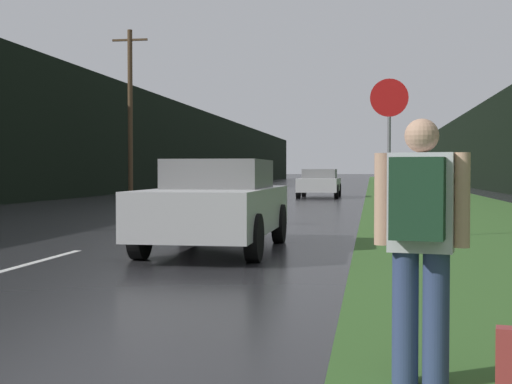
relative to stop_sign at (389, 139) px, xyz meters
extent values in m
cube|color=#386028|center=(2.38, 27.69, -1.94)|extent=(6.00, 240.00, 0.02)
cube|color=silver|center=(-5.18, -4.35, -1.95)|extent=(0.12, 3.00, 0.01)
cube|color=silver|center=(-5.18, 2.65, -1.95)|extent=(0.12, 3.00, 0.01)
cube|color=silver|center=(-5.18, 9.65, -1.95)|extent=(0.12, 3.00, 0.01)
cube|color=black|center=(-15.75, 37.69, 1.33)|extent=(2.00, 140.00, 6.57)
cube|color=black|center=(8.38, 37.69, 1.13)|extent=(2.00, 140.00, 6.17)
cylinder|color=#4C3823|center=(-12.19, 19.93, 2.21)|extent=(0.24, 0.24, 8.33)
cube|color=#4C3823|center=(-12.19, 19.93, 5.88)|extent=(1.80, 0.10, 0.10)
cylinder|color=slate|center=(0.00, 0.00, -0.76)|extent=(0.07, 0.07, 2.39)
cylinder|color=#B71414|center=(0.00, 0.00, 0.81)|extent=(0.74, 0.02, 0.74)
cylinder|color=navy|center=(-0.13, -9.64, -1.53)|extent=(0.16, 0.16, 0.84)
cylinder|color=navy|center=(0.05, -9.67, -1.53)|extent=(0.16, 0.16, 0.84)
cube|color=silver|center=(-0.04, -9.65, -0.81)|extent=(0.42, 0.28, 0.61)
sphere|color=tan|center=(-0.04, -9.65, -0.40)|extent=(0.21, 0.21, 0.21)
cylinder|color=tan|center=(-0.27, -9.61, -0.79)|extent=(0.09, 0.09, 0.57)
cylinder|color=tan|center=(0.20, -9.70, -0.79)|extent=(0.09, 0.09, 0.57)
cube|color=#193823|center=(-0.07, -9.85, -0.78)|extent=(0.34, 0.23, 0.48)
cube|color=#BCBCBC|center=(-2.90, -2.41, -1.27)|extent=(1.83, 4.64, 0.72)
cube|color=slate|center=(-2.90, -2.18, -0.67)|extent=(1.56, 2.09, 0.48)
cylinder|color=black|center=(-2.03, -3.85, -1.59)|extent=(0.20, 0.71, 0.71)
cylinder|color=black|center=(-3.77, -3.85, -1.59)|extent=(0.20, 0.71, 0.71)
cylinder|color=black|center=(-2.03, -0.97, -1.59)|extent=(0.20, 0.71, 0.71)
cylinder|color=black|center=(-3.77, -0.97, -1.59)|extent=(0.20, 0.71, 0.71)
cube|color=#BCBCBC|center=(-2.90, 21.68, -1.31)|extent=(1.93, 4.59, 0.66)
cube|color=slate|center=(-2.90, 21.91, -0.76)|extent=(1.64, 2.06, 0.45)
cylinder|color=black|center=(-1.98, 20.25, -1.61)|extent=(0.20, 0.68, 0.68)
cylinder|color=black|center=(-3.82, 20.25, -1.61)|extent=(0.20, 0.68, 0.68)
cylinder|color=black|center=(-1.98, 23.10, -1.61)|extent=(0.20, 0.68, 0.68)
cylinder|color=black|center=(-3.82, 23.10, -1.61)|extent=(0.20, 0.68, 0.68)
camera|label=1|loc=(-0.34, -14.11, -0.61)|focal=50.00mm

